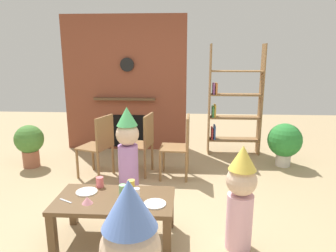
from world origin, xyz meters
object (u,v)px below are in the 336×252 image
paper_cup_near_right (131,185)px  bookshelf (232,104)px  paper_cup_near_left (100,182)px  paper_cup_center (136,193)px  paper_plate_front (155,204)px  paper_plate_rear (87,192)px  birthday_cake_slice (87,200)px  potted_plant_short (29,142)px  dining_chair_left (100,143)px  coffee_table (115,205)px  child_in_pink (241,195)px  dining_chair_middle (143,140)px  potted_plant_tall (285,141)px  child_by_the_chairs (128,146)px  paper_cup_far_left (123,190)px  dining_chair_right (181,143)px

paper_cup_near_right → bookshelf: bearing=62.1°
paper_cup_near_left → paper_cup_center: bearing=-28.9°
paper_cup_center → paper_plate_front: (0.18, -0.11, -0.04)m
bookshelf → paper_plate_rear: (-1.75, -2.61, -0.45)m
bookshelf → birthday_cake_slice: size_ratio=19.00×
potted_plant_short → paper_cup_near_left: bearing=-45.7°
paper_cup_near_right → dining_chair_left: dining_chair_left is taller
coffee_table → paper_plate_front: size_ratio=5.48×
coffee_table → child_in_pink: child_in_pink is taller
birthday_cake_slice → dining_chair_middle: size_ratio=0.11×
paper_plate_rear → birthday_cake_slice: birthday_cake_slice is taller
bookshelf → potted_plant_tall: bookshelf is taller
paper_plate_rear → potted_plant_tall: 3.21m
child_by_the_chairs → dining_chair_left: size_ratio=1.21×
dining_chair_left → paper_cup_far_left: bearing=133.6°
paper_cup_near_right → potted_plant_tall: 2.83m
child_by_the_chairs → dining_chair_right: size_ratio=1.21×
paper_cup_near_right → dining_chair_middle: dining_chair_middle is taller
paper_cup_far_left → child_in_pink: (1.09, -0.15, 0.04)m
paper_plate_rear → potted_plant_tall: bearing=38.8°
paper_cup_center → dining_chair_right: size_ratio=0.11×
paper_cup_near_left → potted_plant_short: bearing=134.3°
paper_cup_near_left → birthday_cake_slice: size_ratio=1.04×
paper_cup_near_right → dining_chair_right: (0.47, 1.36, 0.04)m
dining_chair_right → bookshelf: bearing=-123.9°
paper_cup_near_left → child_by_the_chairs: child_by_the_chairs is taller
coffee_table → potted_plant_tall: bearing=43.9°
paper_plate_rear → child_by_the_chairs: size_ratio=0.19×
bookshelf → potted_plant_short: bearing=-164.7°
bookshelf → potted_plant_short: 3.37m
child_by_the_chairs → dining_chair_left: (-0.46, 0.33, -0.06)m
dining_chair_left → potted_plant_short: dining_chair_left is taller
paper_cup_near_right → paper_plate_rear: 0.43m
child_by_the_chairs → dining_chair_middle: child_by_the_chairs is taller
dining_chair_middle → child_in_pink: bearing=133.3°
bookshelf → dining_chair_left: size_ratio=2.11×
paper_cup_center → dining_chair_right: (0.39, 1.55, 0.03)m
paper_plate_rear → dining_chair_right: bearing=58.6°
dining_chair_left → potted_plant_tall: size_ratio=1.32×
dining_chair_left → birthday_cake_slice: bearing=121.7°
paper_plate_front → potted_plant_tall: 2.87m
bookshelf → dining_chair_middle: bookshelf is taller
dining_chair_middle → potted_plant_tall: bearing=-157.7°
paper_cup_far_left → paper_plate_front: paper_cup_far_left is taller
child_in_pink → potted_plant_tall: size_ratio=1.44×
paper_cup_near_left → dining_chair_left: size_ratio=0.12×
paper_cup_center → potted_plant_tall: bearing=46.5°
paper_plate_rear → coffee_table: bearing=-19.9°
bookshelf → potted_plant_short: (-3.22, -0.88, -0.48)m
paper_plate_rear → child_in_pink: bearing=-6.4°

